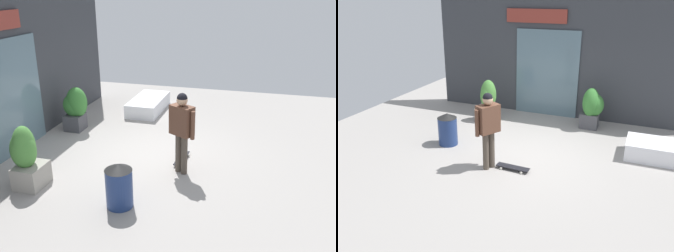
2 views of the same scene
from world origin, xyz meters
The scene contains 8 objects.
ground_plane centered at (0.00, 0.00, 0.00)m, with size 12.00×12.00×0.00m, color #9E9993.
building_facade centered at (-0.02, 3.10, 1.95)m, with size 8.11×0.31×3.93m.
skateboarder centered at (-0.59, -0.97, 1.06)m, with size 0.46×0.58×1.71m.
skateboard centered at (-0.07, -0.86, 0.06)m, with size 0.76×0.25×0.08m.
planter_box_left centered at (1.05, 2.28, 0.64)m, with size 0.62×0.66×1.17m.
planter_box_right centered at (-1.88, 1.76, 0.61)m, with size 0.62×0.60×1.23m.
trash_bin centered at (-2.09, -0.21, 0.42)m, with size 0.49×0.49×0.83m.
snow_ledge centered at (3.05, 0.92, 0.20)m, with size 1.84×0.90×0.40m, color white.
Camera 2 is at (2.34, -7.14, 3.67)m, focal length 37.17 mm.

